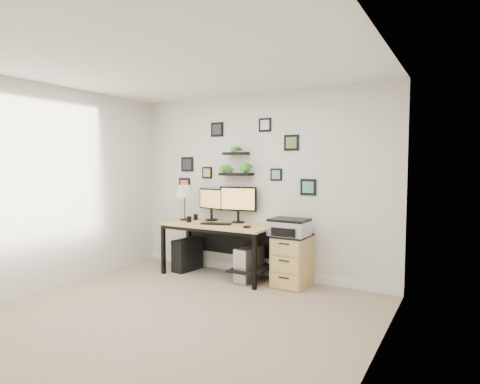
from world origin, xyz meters
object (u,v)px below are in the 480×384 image
Objects in this scene: desk at (221,232)px; pc_tower_grey at (249,264)px; pc_tower_black at (187,255)px; file_cabinet at (292,260)px; printer at (289,227)px; monitor_left at (211,202)px; table_lamp at (185,192)px; mug at (189,219)px; monitor_right at (238,201)px.

desk is 3.29× the size of pc_tower_grey.
file_cabinet reaches higher than pc_tower_black.
pc_tower_black is (-0.60, -0.00, -0.39)m from desk.
file_cabinet is 1.37× the size of printer.
table_lamp reaches higher than monitor_left.
monitor_left is 1.02× the size of pc_tower_black.
mug is at bearing -37.96° from table_lamp.
printer reaches higher than mug.
pc_tower_black is 1.67m from file_cabinet.
monitor_right reaches higher than mug.
desk is 3.02× the size of table_lamp.
monitor_left reaches higher than mug.
monitor_right is at bearing 50.32° from desk.
monitor_right is 1.15× the size of pc_tower_grey.
pc_tower_black is (-0.77, -0.20, -0.82)m from monitor_right.
table_lamp reaches higher than monitor_right.
pc_tower_black is 0.97× the size of printer.
mug is (-0.19, -0.30, -0.24)m from monitor_left.
file_cabinet is (0.59, 0.09, 0.10)m from pc_tower_grey.
pc_tower_grey is at bearing -3.86° from table_lamp.
table_lamp is (-0.85, -0.15, 0.11)m from monitor_right.
desk is 3.38× the size of pc_tower_black.
mug is at bearing -175.80° from pc_tower_grey.
printer reaches higher than pc_tower_grey.
table_lamp is 1.77m from printer.
desk is at bearing 7.55° from pc_tower_black.
monitor_left is 1.37m from printer.
table_lamp is (-0.69, 0.05, 0.55)m from desk.
desk is 18.99× the size of mug.
desk reaches higher than pc_tower_grey.
pc_tower_grey is 0.79m from printer.
monitor_left is 0.91× the size of table_lamp.
file_cabinet is at bearing 9.30° from pc_tower_black.
file_cabinet is at bearing 8.33° from pc_tower_grey.
monitor_right is at bearing 171.20° from file_cabinet.
file_cabinet is (1.66, 0.06, 0.10)m from pc_tower_black.
monitor_left is at bearing 172.31° from printer.
monitor_left is 0.99× the size of pc_tower_grey.
monitor_right reaches higher than printer.
pc_tower_grey is at bearing -175.60° from printer.
monitor_left is 0.86× the size of monitor_right.
table_lamp reaches higher than mug.
desk is at bearing -179.17° from printer.
monitor_right is 1.06× the size of table_lamp.
monitor_left is 0.47m from monitor_right.
desk is at bearing -32.90° from monitor_left.
monitor_right is 1.14m from pc_tower_black.
pc_tower_black is at bearing -165.26° from monitor_right.
desk is at bearing -176.86° from file_cabinet.
monitor_right is at bearing 143.28° from pc_tower_grey.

